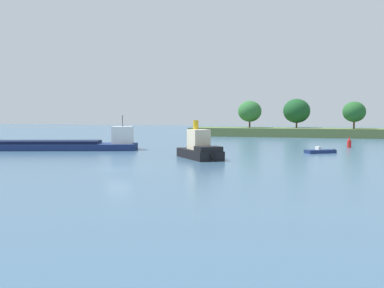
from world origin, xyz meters
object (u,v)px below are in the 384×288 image
object	(u,v)px
fishing_skiff	(320,151)
cargo_barge	(50,144)
tugboat	(200,149)
channel_buoy_red	(349,143)

from	to	relation	value
fishing_skiff	cargo_barge	world-z (taller)	cargo_barge
tugboat	channel_buoy_red	bearing A→B (deg)	57.54
fishing_skiff	tugboat	world-z (taller)	tugboat
channel_buoy_red	fishing_skiff	bearing A→B (deg)	-105.33
fishing_skiff	tugboat	xyz separation A→B (m)	(-14.28, -14.32, 0.99)
cargo_barge	channel_buoy_red	size ratio (longest dim) A/B	15.96
tugboat	cargo_barge	xyz separation A→B (m)	(-27.93, 7.97, -0.41)
fishing_skiff	tugboat	distance (m)	20.25
fishing_skiff	tugboat	bearing A→B (deg)	-134.91
fishing_skiff	cargo_barge	size ratio (longest dim) A/B	0.15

